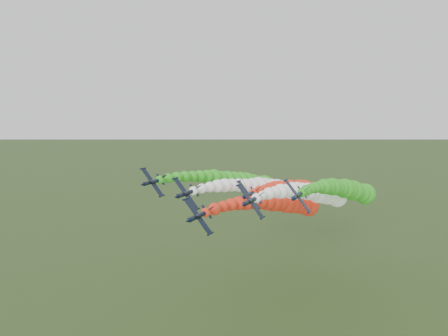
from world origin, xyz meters
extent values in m
cylinder|color=black|center=(0.40, -17.09, 41.86)|extent=(1.44, 8.38, 1.44)
cone|color=black|center=(0.40, -22.02, 41.86)|extent=(1.31, 1.68, 1.31)
cone|color=black|center=(0.40, -12.52, 41.86)|extent=(1.31, 0.84, 1.31)
ellipsoid|color=black|center=(0.69, -18.95, 42.10)|extent=(0.92, 1.75, 0.94)
cube|color=black|center=(0.29, -17.27, 41.77)|extent=(5.78, 1.77, 6.96)
cylinder|color=black|center=(-2.55, -17.27, 45.22)|extent=(0.58, 2.42, 0.58)
cylinder|color=black|center=(3.14, -17.27, 38.33)|extent=(0.58, 2.42, 0.58)
cube|color=black|center=(1.23, -13.55, 42.54)|extent=(1.73, 1.40, 1.46)
cube|color=black|center=(0.51, -13.55, 41.95)|extent=(2.32, 1.02, 2.79)
sphere|color=red|center=(0.40, -13.83, 41.86)|extent=(2.10, 2.10, 2.10)
sphere|color=red|center=(0.44, -9.49, 41.72)|extent=(2.89, 2.89, 2.89)
sphere|color=red|center=(0.53, -5.15, 41.42)|extent=(2.70, 2.70, 2.70)
sphere|color=red|center=(0.70, -0.81, 41.02)|extent=(3.08, 3.08, 3.08)
sphere|color=red|center=(0.93, 3.52, 40.53)|extent=(3.49, 3.49, 3.49)
sphere|color=red|center=(1.23, 7.86, 39.96)|extent=(4.09, 4.09, 4.09)
sphere|color=red|center=(1.60, 12.20, 39.32)|extent=(4.01, 4.01, 4.01)
sphere|color=red|center=(2.03, 16.54, 38.61)|extent=(4.35, 4.35, 4.35)
sphere|color=red|center=(2.53, 20.88, 37.83)|extent=(5.08, 5.08, 5.08)
sphere|color=red|center=(3.10, 25.21, 36.99)|extent=(5.74, 5.74, 5.74)
sphere|color=red|center=(3.73, 29.55, 36.10)|extent=(5.60, 5.60, 5.60)
sphere|color=red|center=(4.43, 33.89, 35.15)|extent=(6.32, 6.32, 6.32)
sphere|color=red|center=(5.19, 38.23, 34.15)|extent=(6.45, 6.45, 6.45)
sphere|color=red|center=(6.03, 42.57, 33.10)|extent=(6.11, 6.11, 6.11)
sphere|color=red|center=(6.92, 46.90, 31.99)|extent=(6.32, 6.32, 6.32)
sphere|color=red|center=(7.89, 51.24, 30.84)|extent=(7.02, 7.02, 7.02)
cylinder|color=black|center=(-7.04, -8.79, 44.66)|extent=(1.44, 8.38, 1.44)
cone|color=black|center=(-7.04, -13.72, 44.66)|extent=(1.31, 1.68, 1.31)
cone|color=black|center=(-7.04, -4.22, 44.66)|extent=(1.31, 0.84, 1.31)
ellipsoid|color=black|center=(-6.75, -10.65, 44.90)|extent=(0.92, 1.75, 0.94)
cube|color=black|center=(-7.15, -8.97, 44.58)|extent=(5.78, 1.77, 6.96)
cylinder|color=black|center=(-9.99, -8.97, 48.02)|extent=(0.58, 2.42, 0.58)
cylinder|color=black|center=(-4.30, -8.97, 41.13)|extent=(0.58, 2.42, 0.58)
cube|color=black|center=(-6.21, -5.25, 45.35)|extent=(1.73, 1.40, 1.46)
cube|color=black|center=(-6.93, -5.25, 44.75)|extent=(2.32, 1.02, 2.79)
sphere|color=white|center=(-7.04, -5.53, 44.66)|extent=(2.20, 2.20, 2.20)
sphere|color=white|center=(-7.01, -1.19, 44.52)|extent=(2.48, 2.48, 2.48)
sphere|color=white|center=(-6.91, 3.15, 44.23)|extent=(2.76, 2.76, 2.76)
sphere|color=white|center=(-6.74, 7.49, 43.83)|extent=(3.47, 3.47, 3.47)
sphere|color=white|center=(-6.51, 11.83, 43.33)|extent=(3.84, 3.84, 3.84)
sphere|color=white|center=(-6.21, 16.16, 42.76)|extent=(3.70, 3.70, 3.70)
sphere|color=white|center=(-5.84, 20.50, 42.12)|extent=(3.89, 3.89, 3.89)
sphere|color=white|center=(-5.41, 24.84, 41.41)|extent=(3.99, 3.99, 3.99)
sphere|color=white|center=(-4.91, 29.18, 40.63)|extent=(4.75, 4.75, 4.75)
sphere|color=white|center=(-4.34, 33.52, 39.80)|extent=(5.98, 5.98, 5.98)
sphere|color=white|center=(-3.71, 37.85, 38.90)|extent=(6.14, 6.14, 6.14)
sphere|color=white|center=(-3.01, 42.19, 37.95)|extent=(6.30, 6.30, 6.30)
sphere|color=white|center=(-2.25, 46.53, 36.95)|extent=(6.84, 6.84, 6.84)
sphere|color=white|center=(-1.42, 50.87, 35.90)|extent=(7.09, 7.09, 7.09)
sphere|color=white|center=(-0.52, 55.21, 34.79)|extent=(7.49, 7.49, 7.49)
sphere|color=white|center=(0.45, 59.54, 33.64)|extent=(6.44, 6.44, 6.44)
cylinder|color=black|center=(8.51, -7.50, 43.95)|extent=(1.44, 8.38, 1.44)
cone|color=black|center=(8.51, -12.43, 43.95)|extent=(1.31, 1.68, 1.31)
cone|color=black|center=(8.51, -2.93, 43.95)|extent=(1.31, 0.84, 1.31)
ellipsoid|color=black|center=(8.80, -9.36, 44.19)|extent=(0.92, 1.75, 0.94)
cube|color=black|center=(8.41, -7.68, 43.87)|extent=(5.78, 1.77, 6.96)
cylinder|color=black|center=(5.56, -7.68, 47.31)|extent=(0.58, 2.42, 0.58)
cylinder|color=black|center=(11.25, -7.68, 40.42)|extent=(0.58, 2.42, 0.58)
cube|color=black|center=(9.34, -3.96, 44.64)|extent=(1.73, 1.40, 1.46)
cube|color=black|center=(8.62, -3.96, 44.04)|extent=(2.32, 1.02, 2.79)
sphere|color=white|center=(8.51, -4.24, 43.95)|extent=(2.25, 2.25, 2.25)
sphere|color=white|center=(8.55, 0.10, 43.81)|extent=(2.21, 2.21, 2.21)
sphere|color=white|center=(8.65, 4.44, 43.52)|extent=(3.00, 3.00, 3.00)
sphere|color=white|center=(8.81, 8.78, 43.11)|extent=(3.03, 3.03, 3.03)
sphere|color=white|center=(9.05, 13.11, 42.62)|extent=(3.97, 3.97, 3.97)
sphere|color=white|center=(9.35, 17.45, 42.05)|extent=(3.74, 3.74, 3.74)
sphere|color=white|center=(9.71, 21.79, 41.41)|extent=(4.83, 4.83, 4.83)
sphere|color=white|center=(10.14, 26.13, 40.70)|extent=(5.06, 5.06, 5.06)
sphere|color=white|center=(10.64, 30.47, 39.92)|extent=(4.94, 4.94, 4.94)
sphere|color=white|center=(11.21, 34.80, 39.09)|extent=(5.34, 5.34, 5.34)
sphere|color=white|center=(11.84, 39.14, 38.19)|extent=(5.36, 5.36, 5.36)
sphere|color=white|center=(12.54, 43.48, 37.24)|extent=(6.70, 6.70, 6.70)
sphere|color=white|center=(13.31, 47.82, 36.24)|extent=(6.53, 6.53, 6.53)
sphere|color=white|center=(14.14, 52.16, 35.19)|extent=(6.59, 6.59, 6.59)
sphere|color=white|center=(15.04, 56.49, 34.08)|extent=(6.15, 6.15, 6.15)
sphere|color=white|center=(16.00, 60.83, 32.93)|extent=(7.02, 7.02, 7.02)
cylinder|color=black|center=(-21.27, -1.25, 45.31)|extent=(1.44, 8.38, 1.44)
cone|color=black|center=(-21.27, -6.18, 45.31)|extent=(1.31, 1.68, 1.31)
cone|color=black|center=(-21.27, 3.32, 45.31)|extent=(1.31, 0.84, 1.31)
ellipsoid|color=black|center=(-20.99, -3.11, 45.55)|extent=(0.92, 1.75, 0.94)
cube|color=black|center=(-21.38, -1.43, 45.22)|extent=(5.78, 1.77, 6.96)
cylinder|color=black|center=(-24.23, -1.43, 48.67)|extent=(0.58, 2.42, 0.58)
cylinder|color=black|center=(-18.54, -1.43, 41.78)|extent=(0.58, 2.42, 0.58)
cube|color=black|center=(-20.45, 2.29, 45.99)|extent=(1.73, 1.40, 1.46)
cube|color=black|center=(-21.17, 2.29, 45.40)|extent=(2.32, 1.02, 2.79)
sphere|color=green|center=(-21.27, 2.01, 45.31)|extent=(2.32, 2.32, 2.32)
sphere|color=green|center=(-21.24, 6.35, 45.17)|extent=(2.76, 2.76, 2.76)
sphere|color=green|center=(-21.14, 10.69, 44.87)|extent=(3.13, 3.13, 3.13)
sphere|color=green|center=(-20.97, 15.03, 44.47)|extent=(3.34, 3.34, 3.34)
sphere|color=green|center=(-20.74, 19.36, 43.98)|extent=(3.32, 3.32, 3.32)
sphere|color=green|center=(-20.44, 23.70, 43.41)|extent=(3.77, 3.77, 3.77)
sphere|color=green|center=(-20.08, 28.04, 42.77)|extent=(4.29, 4.29, 4.29)
sphere|color=green|center=(-19.64, 32.38, 42.06)|extent=(5.17, 5.17, 5.17)
sphere|color=green|center=(-19.14, 36.72, 41.28)|extent=(4.55, 4.55, 4.55)
sphere|color=green|center=(-18.58, 41.05, 40.45)|extent=(5.23, 5.23, 5.23)
sphere|color=green|center=(-17.95, 45.39, 39.55)|extent=(5.38, 5.38, 5.38)
sphere|color=green|center=(-17.25, 49.73, 38.60)|extent=(6.08, 6.08, 6.08)
sphere|color=green|center=(-16.48, 54.07, 37.60)|extent=(6.68, 6.68, 6.68)
sphere|color=green|center=(-15.65, 58.41, 36.55)|extent=(6.43, 6.43, 6.43)
sphere|color=green|center=(-14.75, 62.74, 35.44)|extent=(6.45, 6.45, 6.45)
sphere|color=green|center=(-13.79, 67.08, 34.29)|extent=(8.01, 8.01, 8.01)
cylinder|color=black|center=(17.35, -0.88, 44.69)|extent=(1.44, 8.38, 1.44)
cone|color=black|center=(17.35, -5.81, 44.69)|extent=(1.31, 1.68, 1.31)
cone|color=black|center=(17.35, 3.69, 44.69)|extent=(1.31, 0.84, 1.31)
ellipsoid|color=black|center=(17.64, -2.74, 44.93)|extent=(0.92, 1.75, 0.94)
cube|color=black|center=(17.25, -1.06, 44.60)|extent=(5.78, 1.77, 6.96)
cylinder|color=black|center=(14.40, -1.06, 48.05)|extent=(0.58, 2.42, 0.58)
cylinder|color=black|center=(20.09, -1.06, 41.15)|extent=(0.58, 2.42, 0.58)
cube|color=black|center=(18.18, 2.66, 45.37)|extent=(1.73, 1.40, 1.46)
cube|color=black|center=(17.46, 2.66, 44.78)|extent=(2.32, 1.02, 2.79)
sphere|color=green|center=(17.35, 2.38, 44.69)|extent=(2.10, 2.10, 2.10)
sphere|color=green|center=(17.39, 6.72, 44.54)|extent=(2.74, 2.74, 2.74)
sphere|color=green|center=(17.49, 11.06, 44.25)|extent=(2.63, 2.63, 2.63)
sphere|color=green|center=(17.65, 15.40, 43.85)|extent=(2.98, 2.98, 2.98)
sphere|color=green|center=(17.89, 19.74, 43.36)|extent=(3.11, 3.11, 3.11)
sphere|color=green|center=(18.19, 24.07, 42.79)|extent=(4.30, 4.30, 4.30)
sphere|color=green|center=(18.55, 28.41, 42.14)|extent=(4.50, 4.50, 4.50)
sphere|color=green|center=(18.99, 32.75, 41.43)|extent=(5.20, 5.20, 5.20)
sphere|color=green|center=(19.48, 37.09, 40.66)|extent=(5.02, 5.02, 5.02)
sphere|color=green|center=(20.05, 41.43, 39.82)|extent=(5.31, 5.31, 5.31)
sphere|color=green|center=(20.68, 45.76, 38.93)|extent=(6.33, 6.33, 6.33)
sphere|color=green|center=(21.38, 50.10, 37.98)|extent=(6.24, 6.24, 6.24)
sphere|color=green|center=(22.15, 54.44, 36.98)|extent=(6.92, 6.92, 6.92)
sphere|color=green|center=(22.98, 58.78, 35.92)|extent=(5.96, 5.96, 5.96)
sphere|color=green|center=(23.88, 63.12, 34.82)|extent=(6.67, 6.67, 6.67)
sphere|color=green|center=(24.84, 67.45, 33.67)|extent=(7.62, 7.62, 7.62)
cylinder|color=black|center=(1.66, 9.31, 41.87)|extent=(1.44, 8.38, 1.44)
cone|color=black|center=(1.66, 4.38, 41.87)|extent=(1.31, 1.68, 1.31)
cone|color=black|center=(1.66, 13.87, 41.87)|extent=(1.31, 0.84, 1.31)
ellipsoid|color=black|center=(1.95, 7.45, 42.11)|extent=(0.92, 1.75, 0.94)
cube|color=black|center=(1.56, 9.13, 41.78)|extent=(5.78, 1.77, 6.96)
cylinder|color=black|center=(-1.29, 9.13, 45.23)|extent=(0.58, 2.42, 0.58)
cylinder|color=black|center=(4.40, 9.13, 38.33)|extent=(0.58, 2.42, 0.58)
cube|color=black|center=(2.49, 12.85, 42.55)|extent=(1.73, 1.40, 1.46)
cube|color=black|center=(1.77, 12.85, 41.96)|extent=(2.32, 1.02, 2.79)
sphere|color=red|center=(1.66, 12.57, 41.87)|extent=(2.08, 2.08, 2.08)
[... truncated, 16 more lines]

